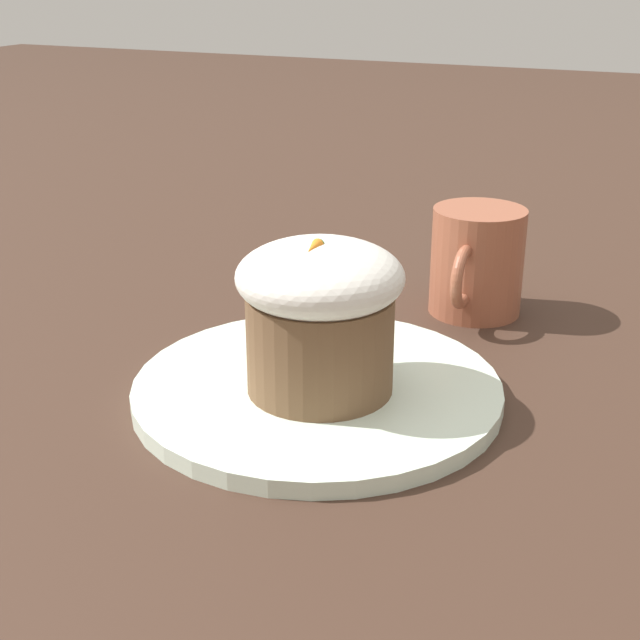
{
  "coord_description": "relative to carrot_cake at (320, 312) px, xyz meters",
  "views": [
    {
      "loc": [
        0.51,
        0.23,
        0.29
      ],
      "look_at": [
        0.01,
        0.01,
        0.06
      ],
      "focal_mm": 50.0,
      "sensor_mm": 36.0,
      "label": 1
    }
  ],
  "objects": [
    {
      "name": "coffee_cup",
      "position": [
        -0.21,
        0.05,
        -0.02
      ],
      "size": [
        0.11,
        0.08,
        0.09
      ],
      "color": "#9E563D",
      "rests_on": "ground_plane"
    },
    {
      "name": "spoon",
      "position": [
        -0.04,
        -0.03,
        -0.05
      ],
      "size": [
        0.1,
        0.06,
        0.01
      ],
      "color": "#B7B7BC",
      "rests_on": "dessert_plate"
    },
    {
      "name": "ground_plane",
      "position": [
        -0.01,
        -0.01,
        -0.07
      ],
      "size": [
        4.0,
        4.0,
        0.0
      ],
      "primitive_type": "plane",
      "color": "#3D281E"
    },
    {
      "name": "dessert_plate",
      "position": [
        -0.01,
        -0.01,
        -0.06
      ],
      "size": [
        0.26,
        0.26,
        0.01
      ],
      "color": "silver",
      "rests_on": "ground_plane"
    },
    {
      "name": "carrot_cake",
      "position": [
        0.0,
        0.0,
        0.0
      ],
      "size": [
        0.11,
        0.11,
        0.11
      ],
      "color": "brown",
      "rests_on": "dessert_plate"
    }
  ]
}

